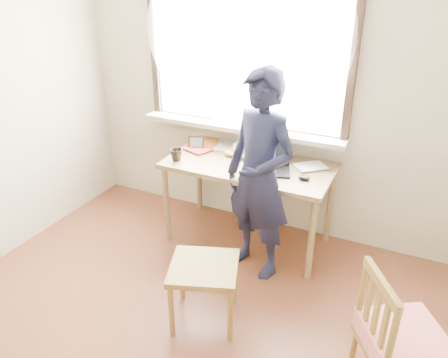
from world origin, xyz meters
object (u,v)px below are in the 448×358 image
at_px(laptop, 269,163).
at_px(side_chair, 400,341).
at_px(mug_dark, 176,155).
at_px(person, 260,177).
at_px(work_chair, 204,274).
at_px(mug_white, 240,150).
at_px(desk, 249,172).

xyz_separation_m(laptop, side_chair, (1.15, -1.13, -0.33)).
distance_m(mug_dark, person, 0.80).
bearing_deg(side_chair, work_chair, 173.79).
xyz_separation_m(work_chair, person, (0.10, 0.70, 0.42)).
xyz_separation_m(mug_dark, person, (0.79, -0.12, 0.01)).
bearing_deg(laptop, person, -83.32).
height_order(mug_white, person, person).
height_order(laptop, work_chair, laptop).
bearing_deg(mug_white, mug_dark, -142.17).
relative_size(mug_white, side_chair, 0.15).
distance_m(mug_white, side_chair, 1.99).
bearing_deg(side_chair, mug_dark, 153.29).
height_order(mug_dark, side_chair, side_chair).
distance_m(mug_white, work_chair, 1.26).
height_order(desk, side_chair, side_chair).
height_order(desk, laptop, laptop).
bearing_deg(laptop, work_chair, -93.80).
xyz_separation_m(mug_white, side_chair, (1.47, -1.29, -0.33)).
xyz_separation_m(mug_dark, work_chair, (0.69, -0.83, -0.41)).
distance_m(work_chair, side_chair, 1.22).
bearing_deg(laptop, side_chair, -44.42).
relative_size(laptop, side_chair, 0.46).
distance_m(desk, person, 0.42).
distance_m(desk, side_chair, 1.78).
bearing_deg(mug_white, side_chair, -41.28).
relative_size(desk, laptop, 3.46).
bearing_deg(side_chair, person, 143.16).
bearing_deg(desk, person, -56.06).
distance_m(laptop, mug_white, 0.37).
distance_m(mug_white, person, 0.58).
bearing_deg(mug_dark, side_chair, -26.71).
bearing_deg(mug_dark, person, -8.86).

